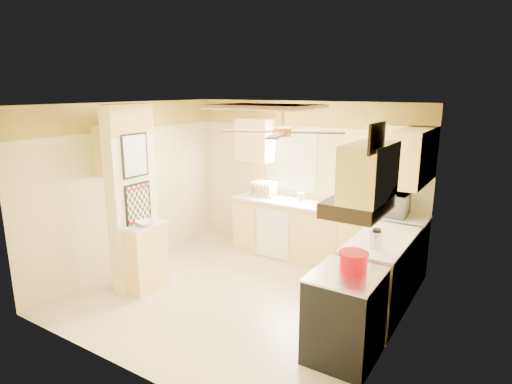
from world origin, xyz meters
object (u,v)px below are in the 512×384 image
Objects in this scene: bowl at (146,223)px; dutch_oven at (353,262)px; stove at (345,315)px; kettle at (376,239)px; microwave at (387,204)px.

bowl is 0.81× the size of dutch_oven.
kettle reaches higher than stove.
stove is at bearing -107.81° from dutch_oven.
microwave is 2.40× the size of bowl.
dutch_oven is at bearing -91.23° from kettle.
microwave reaches higher than kettle.
microwave is 2.61× the size of kettle.
dutch_oven is at bearing 2.33° from bowl.
kettle is (0.01, 0.70, 0.03)m from dutch_oven.
dutch_oven reaches higher than stove.
dutch_oven is (2.79, 0.11, 0.05)m from bowl.
stove is 0.98m from kettle.
kettle is (0.04, 0.78, 0.58)m from stove.
stove is at bearing -93.10° from kettle.
microwave reaches higher than dutch_oven.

